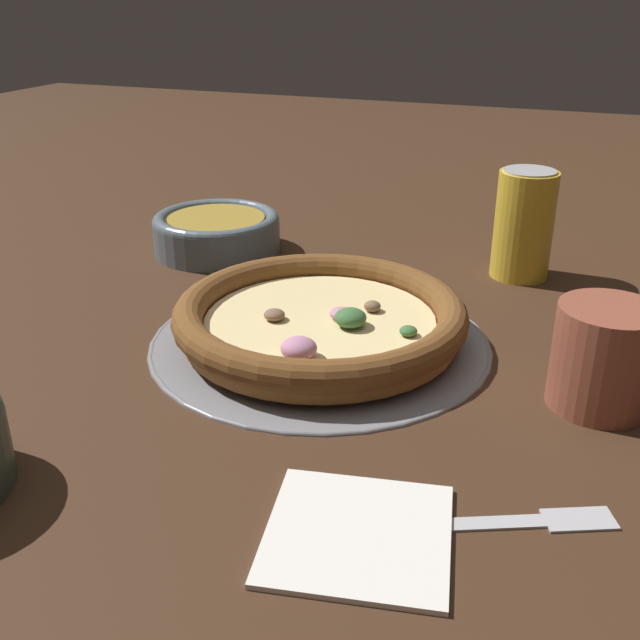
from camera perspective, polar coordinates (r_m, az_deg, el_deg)
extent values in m
plane|color=#3D2616|center=(0.71, 0.00, -1.74)|extent=(3.00, 3.00, 0.00)
cylinder|color=gray|center=(0.71, 0.00, -1.56)|extent=(0.32, 0.32, 0.00)
torus|color=gray|center=(0.71, 0.00, -1.38)|extent=(0.32, 0.32, 0.01)
cylinder|color=#A86B33|center=(0.70, 0.00, -0.66)|extent=(0.26, 0.26, 0.01)
torus|color=brown|center=(0.70, 0.00, 0.52)|extent=(0.28, 0.28, 0.03)
cylinder|color=#B7381E|center=(0.70, 0.00, -0.06)|extent=(0.23, 0.23, 0.00)
cylinder|color=beige|center=(0.70, 0.00, 0.11)|extent=(0.22, 0.22, 0.00)
ellipsoid|color=#C17FA3|center=(0.70, 1.61, 0.50)|extent=(0.02, 0.02, 0.01)
ellipsoid|color=#3D6B38|center=(0.68, 2.33, 0.17)|extent=(0.04, 0.04, 0.02)
ellipsoid|color=brown|center=(0.71, 4.01, 1.06)|extent=(0.02, 0.02, 0.01)
ellipsoid|color=brown|center=(0.69, -3.50, 0.41)|extent=(0.03, 0.03, 0.01)
ellipsoid|color=#3D6B38|center=(0.67, 6.75, -0.84)|extent=(0.02, 0.02, 0.01)
ellipsoid|color=#C17FA3|center=(0.62, -1.63, -2.17)|extent=(0.04, 0.04, 0.02)
cylinder|color=slate|center=(0.95, -7.85, 6.37)|extent=(0.16, 0.16, 0.04)
torus|color=slate|center=(0.95, -7.92, 7.54)|extent=(0.16, 0.16, 0.02)
cylinder|color=olive|center=(0.95, -7.93, 7.65)|extent=(0.12, 0.12, 0.00)
cylinder|color=brown|center=(0.63, 20.82, -2.67)|extent=(0.08, 0.08, 0.09)
cube|color=white|center=(0.48, 2.91, -15.79)|extent=(0.13, 0.13, 0.01)
cube|color=#B7B7BC|center=(0.49, 9.06, -15.13)|extent=(0.07, 0.13, 0.00)
cube|color=#B7B7BC|center=(0.52, 19.15, -14.09)|extent=(0.04, 0.05, 0.00)
cylinder|color=gold|center=(0.88, 15.26, 6.99)|extent=(0.07, 0.07, 0.12)
cylinder|color=#BCBCC1|center=(0.87, 15.72, 10.89)|extent=(0.06, 0.06, 0.00)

